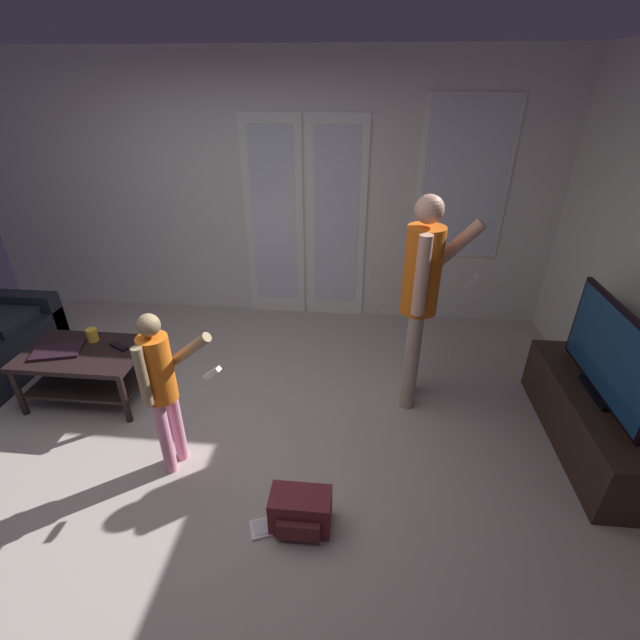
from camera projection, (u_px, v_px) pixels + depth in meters
name	position (u px, v px, depth m)	size (l,w,h in m)	color
ground_plane	(200.00, 463.00, 3.09)	(6.02, 4.76, 0.02)	#ADA097
wall_back_with_doors	(270.00, 196.00, 4.49)	(6.02, 0.09, 2.63)	silver
coffee_table	(86.00, 364.00, 3.56)	(0.93, 0.59, 0.45)	black
tv_stand	(586.00, 419.00, 3.14)	(0.40, 1.42, 0.43)	#312017
flat_screen_tv	(610.00, 354.00, 2.88)	(0.08, 1.06, 0.65)	black
person_adult	(422.00, 289.00, 3.21)	(0.58, 0.45, 1.68)	tan
person_child	(162.00, 382.00, 2.74)	(0.48, 0.31, 1.17)	pink
backpack	(301.00, 511.00, 2.59)	(0.36, 0.24, 0.25)	maroon
loose_keyboard	(287.00, 522.00, 2.65)	(0.46, 0.28, 0.02)	white
laptop_closed	(57.00, 351.00, 3.47)	(0.35, 0.22, 0.02)	black
cup_near_edge	(92.00, 335.00, 3.61)	(0.09, 0.09, 0.11)	gold
tv_remote_black	(119.00, 346.00, 3.53)	(0.17, 0.05, 0.02)	black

